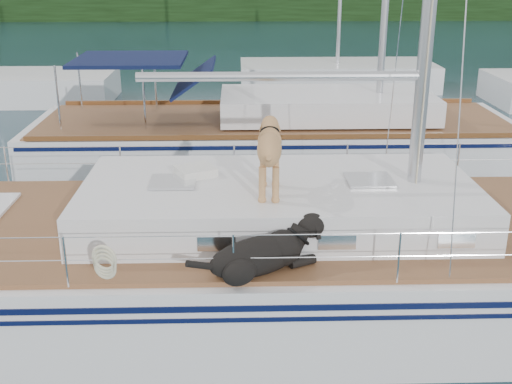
{
  "coord_description": "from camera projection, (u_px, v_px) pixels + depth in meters",
  "views": [
    {
      "loc": [
        0.26,
        -8.01,
        4.59
      ],
      "look_at": [
        0.5,
        0.2,
        1.6
      ],
      "focal_mm": 45.0,
      "sensor_mm": 36.0,
      "label": 1
    }
  ],
  "objects": [
    {
      "name": "neighbor_sailboat",
      "position": [
        279.0,
        140.0,
        14.91
      ],
      "size": [
        11.0,
        3.5,
        13.3
      ],
      "color": "white",
      "rests_on": "ground"
    },
    {
      "name": "bg_boat_center",
      "position": [
        337.0,
        76.0,
        24.07
      ],
      "size": [
        7.2,
        3.0,
        11.65
      ],
      "color": "white",
      "rests_on": "ground"
    },
    {
      "name": "ground",
      "position": [
        221.0,
        303.0,
        9.09
      ],
      "size": [
        120.0,
        120.0,
        0.0
      ],
      "primitive_type": "plane",
      "color": "black",
      "rests_on": "ground"
    },
    {
      "name": "main_sailboat",
      "position": [
        227.0,
        260.0,
        8.85
      ],
      "size": [
        12.0,
        4.02,
        14.01
      ],
      "color": "white",
      "rests_on": "ground"
    },
    {
      "name": "shore_bank",
      "position": [
        233.0,
        11.0,
        52.27
      ],
      "size": [
        92.0,
        1.0,
        1.2
      ],
      "primitive_type": "cube",
      "color": "#595147",
      "rests_on": "ground"
    }
  ]
}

